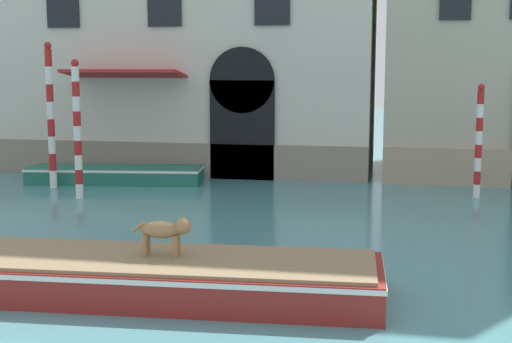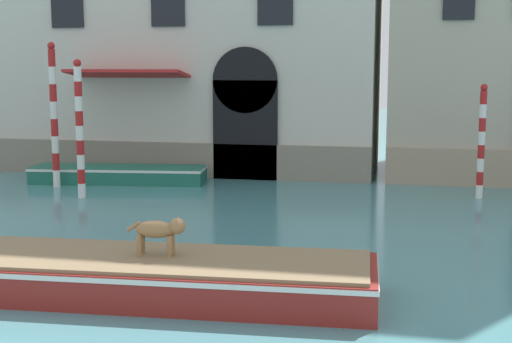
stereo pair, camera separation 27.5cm
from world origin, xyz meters
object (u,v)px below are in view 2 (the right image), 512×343
(boat_moored_near_palazzo, at_px, (119,174))
(mooring_pole_0, at_px, (482,141))
(dog_on_deck, at_px, (160,230))
(mooring_pole_3, at_px, (54,115))
(mooring_pole_1, at_px, (80,129))
(boat_foreground, at_px, (135,274))

(boat_moored_near_palazzo, bearing_deg, mooring_pole_0, -9.50)
(dog_on_deck, xyz_separation_m, mooring_pole_3, (-6.78, 9.39, 1.17))
(boat_moored_near_palazzo, bearing_deg, mooring_pole_1, -96.58)
(boat_foreground, relative_size, mooring_pole_0, 2.47)
(dog_on_deck, distance_m, boat_moored_near_palazzo, 11.85)
(boat_moored_near_palazzo, xyz_separation_m, mooring_pole_0, (11.24, -0.45, 1.37))
(dog_on_deck, height_order, mooring_pole_0, mooring_pole_0)
(boat_foreground, xyz_separation_m, boat_moored_near_palazzo, (-4.81, 10.72, -0.07))
(mooring_pole_3, bearing_deg, mooring_pole_1, -44.14)
(dog_on_deck, xyz_separation_m, mooring_pole_1, (-5.19, 7.85, 0.91))
(boat_moored_near_palazzo, distance_m, mooring_pole_1, 3.26)
(mooring_pole_1, bearing_deg, boat_foreground, -59.01)
(boat_moored_near_palazzo, height_order, mooring_pole_0, mooring_pole_0)
(mooring_pole_0, bearing_deg, mooring_pole_1, -168.34)
(mooring_pole_1, bearing_deg, dog_on_deck, -56.53)
(dog_on_deck, bearing_deg, mooring_pole_3, 120.26)
(mooring_pole_0, height_order, mooring_pole_3, mooring_pole_3)
(mooring_pole_3, bearing_deg, boat_foreground, -56.15)
(boat_foreground, distance_m, boat_moored_near_palazzo, 11.74)
(mooring_pole_1, height_order, mooring_pole_3, mooring_pole_3)
(dog_on_deck, distance_m, mooring_pole_3, 11.64)
(dog_on_deck, relative_size, mooring_pole_3, 0.22)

